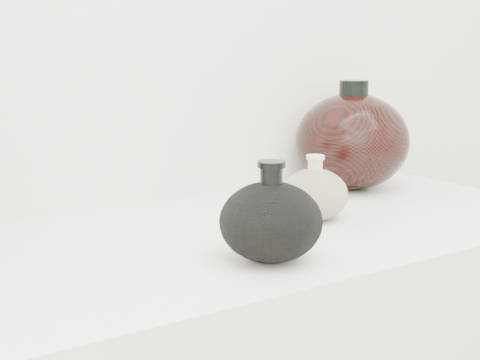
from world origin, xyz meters
TOP-DOWN VIEW (x-y plane):
  - black_gourd_vase at (-0.01, 0.81)m, footprint 0.16×0.16m
  - cream_gourd_vase at (0.17, 0.94)m, footprint 0.14×0.14m
  - right_round_pot at (0.39, 1.09)m, footprint 0.29×0.29m

SIDE VIEW (x-z plane):
  - cream_gourd_vase at x=0.17m, z-range 0.89..1.00m
  - black_gourd_vase at x=-0.01m, z-range 0.89..1.02m
  - right_round_pot at x=0.39m, z-range 0.89..1.10m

